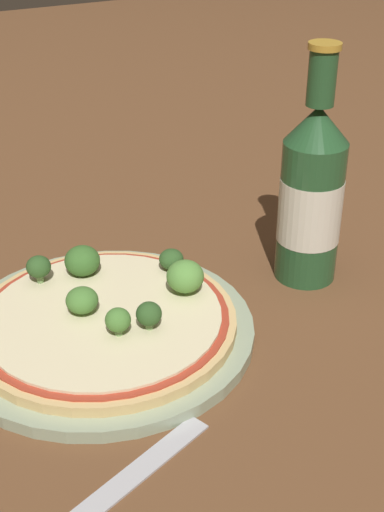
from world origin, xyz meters
name	(u,v)px	position (x,y,z in m)	size (l,w,h in m)	color
ground_plane	(97,325)	(0.00, 0.00, 0.00)	(3.00, 3.00, 0.00)	brown
plate	(106,330)	(0.02, 0.00, 0.01)	(0.28, 0.28, 0.01)	#93A384
pizza	(106,319)	(0.02, 0.00, 0.02)	(0.24, 0.24, 0.01)	tan
broccoli_floret_0	(39,267)	(-0.06, -0.03, 0.04)	(0.02, 0.02, 0.03)	#6B8E51
broccoli_floret_1	(117,321)	(0.06, 0.00, 0.04)	(0.02, 0.02, 0.03)	#6B8E51
broccoli_floret_2	(82,300)	(0.01, -0.02, 0.04)	(0.03, 0.03, 0.03)	#6B8E51
broccoli_floret_3	(149,314)	(0.06, 0.03, 0.04)	(0.02, 0.02, 0.03)	#6B8E51
broccoli_floret_4	(171,259)	(-0.02, 0.09, 0.04)	(0.02, 0.02, 0.02)	#6B8E51
broccoli_floret_5	(185,276)	(0.03, 0.08, 0.04)	(0.04, 0.04, 0.03)	#6B8E51
broccoli_floret_6	(82,261)	(-0.05, 0.01, 0.04)	(0.04, 0.04, 0.03)	#6B8E51
beer_bottle	(311,195)	(0.02, 0.23, 0.09)	(0.06, 0.06, 0.24)	#234C28
fork	(124,482)	(0.19, -0.06, 0.00)	(0.08, 0.16, 0.00)	#B2B2B7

